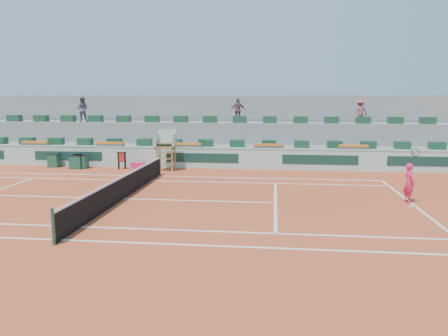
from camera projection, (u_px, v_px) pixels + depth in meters
The scene contains 20 objects.
ground at pixel (124, 199), 18.49m from camera, with size 90.00×90.00×0.00m, color #AC4121.
seating_tier_lower at pixel (178, 153), 28.89m from camera, with size 36.00×4.00×1.20m, color gray.
seating_tier_upper at pixel (183, 141), 30.35m from camera, with size 36.00×2.40×2.60m, color gray.
stadium_back_wall at pixel (187, 126), 31.78m from camera, with size 36.00×0.40×4.40m, color gray.
player_bag at pixel (138, 165), 26.50m from camera, with size 0.81×0.36×0.36m, color #F31F61.
spectator_left at pixel (82, 109), 30.19m from camera, with size 0.83×0.65×1.72m, color #51525F.
spectator_mid at pixel (238, 110), 29.29m from camera, with size 0.95×0.40×1.63m, color #724C58.
spectator_right at pixel (360, 111), 28.14m from camera, with size 1.00×0.57×1.55m, color #9B4D5C.
court_lines at pixel (124, 199), 18.49m from camera, with size 23.89×11.09×0.01m.
tennis_net at pixel (123, 187), 18.41m from camera, with size 0.10×11.97×1.10m.
advertising_hoarding at pixel (171, 157), 26.73m from camera, with size 36.00×0.34×1.26m.
umpire_chair at pixel (166, 144), 25.60m from camera, with size 1.10×0.90×2.40m.
seat_row_lower at pixel (175, 142), 27.88m from camera, with size 32.90×0.60×0.44m.
seat_row_upper at pixel (181, 119), 29.52m from camera, with size 32.90×0.60×0.44m.
flower_planters at pixel (149, 145), 27.28m from camera, with size 26.80×0.36×0.28m.
drink_cooler_a at pixel (81, 161), 26.49m from camera, with size 0.83×0.72×0.84m.
drink_cooler_b at pixel (77, 162), 26.36m from camera, with size 0.76×0.66×0.84m.
drink_cooler_c at pixel (54, 160), 26.95m from camera, with size 0.66×0.57×0.84m.
towel_rack at pixel (122, 159), 26.22m from camera, with size 0.58×0.10×1.03m.
tennis_player at pixel (409, 183), 17.75m from camera, with size 0.51×0.89×2.28m.
Camera 1 is at (6.29, -17.45, 4.22)m, focal length 35.00 mm.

